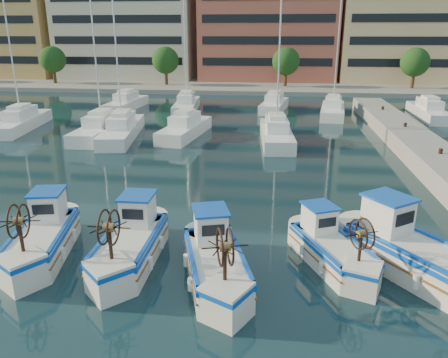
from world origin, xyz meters
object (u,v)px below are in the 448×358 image
at_px(fishing_boat_c, 215,259).
at_px(fishing_boat_e, 412,250).
at_px(fishing_boat_a, 43,236).
at_px(fishing_boat_b, 131,242).
at_px(fishing_boat_d, 331,247).

distance_m(fishing_boat_c, fishing_boat_e, 6.87).
relative_size(fishing_boat_a, fishing_boat_c, 1.01).
height_order(fishing_boat_b, fishing_boat_d, fishing_boat_b).
distance_m(fishing_boat_b, fishing_boat_c, 3.38).
distance_m(fishing_boat_a, fishing_boat_e, 13.49).
height_order(fishing_boat_a, fishing_boat_d, fishing_boat_a).
xyz_separation_m(fishing_boat_a, fishing_boat_b, (3.48, -0.07, 0.01)).
bearing_deg(fishing_boat_b, fishing_boat_c, -16.32).
xyz_separation_m(fishing_boat_a, fishing_boat_e, (13.49, 0.34, 0.10)).
relative_size(fishing_boat_b, fishing_boat_e, 0.89).
xyz_separation_m(fishing_boat_a, fishing_boat_c, (6.74, -0.96, -0.01)).
bearing_deg(fishing_boat_a, fishing_boat_e, -10.32).
distance_m(fishing_boat_b, fishing_boat_e, 10.01).
distance_m(fishing_boat_d, fishing_boat_e, 2.75).
height_order(fishing_boat_c, fishing_boat_e, fishing_boat_e).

